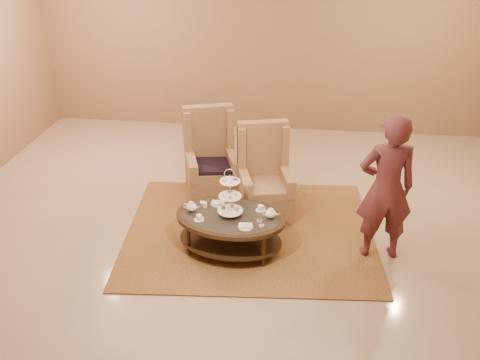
# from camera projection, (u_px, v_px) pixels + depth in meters

# --- Properties ---
(ground) EXTENTS (8.00, 8.00, 0.00)m
(ground) POSITION_uv_depth(u_px,v_px,m) (235.00, 246.00, 6.57)
(ground) COLOR tan
(ground) RESTS_ON ground
(ceiling) EXTENTS (8.00, 8.00, 0.02)m
(ceiling) POSITION_uv_depth(u_px,v_px,m) (235.00, 246.00, 6.57)
(ceiling) COLOR beige
(ceiling) RESTS_ON ground
(wall_back) EXTENTS (8.00, 0.04, 3.50)m
(wall_back) POSITION_uv_depth(u_px,v_px,m) (265.00, 33.00, 9.29)
(wall_back) COLOR #926E4F
(wall_back) RESTS_ON ground
(rug) EXTENTS (3.32, 2.84, 0.02)m
(rug) POSITION_uv_depth(u_px,v_px,m) (250.00, 231.00, 6.85)
(rug) COLOR olive
(rug) RESTS_ON ground
(tea_table) EXTENTS (1.41, 1.05, 1.09)m
(tea_table) POSITION_uv_depth(u_px,v_px,m) (230.00, 222.00, 6.32)
(tea_table) COLOR black
(tea_table) RESTS_ON ground
(armchair_left) EXTENTS (0.88, 0.90, 1.29)m
(armchair_left) POSITION_uv_depth(u_px,v_px,m) (211.00, 168.00, 7.54)
(armchair_left) COLOR #A2734C
(armchair_left) RESTS_ON ground
(armchair_right) EXTENTS (0.82, 0.84, 1.24)m
(armchair_right) POSITION_uv_depth(u_px,v_px,m) (264.00, 185.00, 7.12)
(armchair_right) COLOR #A2734C
(armchair_right) RESTS_ON ground
(person) EXTENTS (0.71, 0.51, 1.79)m
(person) POSITION_uv_depth(u_px,v_px,m) (386.00, 188.00, 6.01)
(person) COLOR #58262B
(person) RESTS_ON ground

